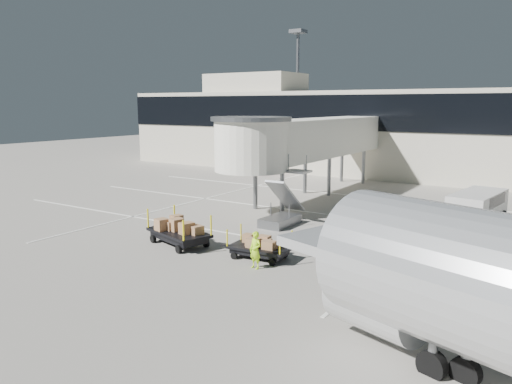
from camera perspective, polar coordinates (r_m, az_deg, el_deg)
ground at (r=23.50m, az=-0.47°, el=-6.71°), size 140.00×140.00×0.00m
lane_markings at (r=31.73m, az=7.83°, el=-2.36°), size 40.00×30.00×0.02m
terminal at (r=50.44m, az=18.37°, el=6.50°), size 64.00×12.11×15.20m
jet_bridge at (r=35.19m, az=5.15°, el=5.94°), size 5.70×20.40×6.03m
baggage_tug at (r=25.77m, az=14.57°, el=-4.36°), size 2.16×1.41×1.40m
suitcase_cart at (r=26.76m, az=22.76°, el=-4.37°), size 3.52×2.47×1.38m
box_cart_near at (r=22.23m, az=0.22°, el=-6.30°), size 3.38×1.55×1.31m
box_cart_far at (r=24.43m, az=-8.66°, el=-4.56°), size 4.26×2.58×1.64m
ground_worker at (r=20.82m, az=-0.07°, el=-6.65°), size 0.64×0.48×1.58m
minivan at (r=31.01m, az=24.05°, el=-1.35°), size 2.68×5.13×1.86m
belt_loader at (r=50.79m, az=0.95°, el=3.29°), size 4.60×2.28×2.13m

